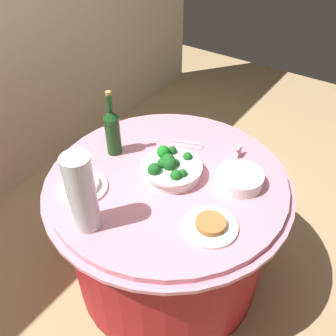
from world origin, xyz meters
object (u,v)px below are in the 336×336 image
(food_plate_peanuts, at_px, (210,225))
(food_plate_rice, at_px, (83,186))
(plate_stack, at_px, (240,179))
(serving_tongs, at_px, (188,145))
(label_placard_front, at_px, (239,151))
(broccoli_bowl, at_px, (171,168))
(decorative_fruit_vase, at_px, (83,197))
(wine_bottle, at_px, (112,131))

(food_plate_peanuts, relative_size, food_plate_rice, 1.00)
(plate_stack, xyz_separation_m, food_plate_rice, (-0.43, 0.55, -0.02))
(serving_tongs, height_order, label_placard_front, label_placard_front)
(broccoli_bowl, distance_m, plate_stack, 0.31)
(decorative_fruit_vase, relative_size, food_plate_rice, 1.55)
(wine_bottle, relative_size, label_placard_front, 6.11)
(food_plate_rice, bearing_deg, plate_stack, -52.31)
(wine_bottle, bearing_deg, food_plate_rice, -167.36)
(broccoli_bowl, relative_size, decorative_fruit_vase, 0.82)
(plate_stack, bearing_deg, label_placard_front, 27.05)
(wine_bottle, relative_size, food_plate_peanuts, 1.53)
(broccoli_bowl, height_order, wine_bottle, wine_bottle)
(broccoli_bowl, distance_m, wine_bottle, 0.34)
(decorative_fruit_vase, height_order, food_plate_rice, decorative_fruit_vase)
(decorative_fruit_vase, xyz_separation_m, food_plate_rice, (0.14, 0.17, -0.13))
(food_plate_peanuts, bearing_deg, plate_stack, 4.51)
(decorative_fruit_vase, xyz_separation_m, serving_tongs, (0.68, -0.04, -0.14))
(food_plate_rice, bearing_deg, wine_bottle, 12.64)
(broccoli_bowl, height_order, decorative_fruit_vase, decorative_fruit_vase)
(food_plate_peanuts, relative_size, label_placard_front, 4.00)
(broccoli_bowl, relative_size, plate_stack, 1.33)
(plate_stack, xyz_separation_m, label_placard_front, (0.18, 0.09, 0.00))
(broccoli_bowl, distance_m, label_placard_front, 0.37)
(wine_bottle, height_order, serving_tongs, wine_bottle)
(serving_tongs, bearing_deg, food_plate_peanuts, -138.02)
(food_plate_rice, bearing_deg, decorative_fruit_vase, -129.41)
(plate_stack, relative_size, wine_bottle, 0.62)
(broccoli_bowl, xyz_separation_m, decorative_fruit_vase, (-0.43, 0.10, 0.10))
(plate_stack, bearing_deg, food_plate_peanuts, -175.49)
(serving_tongs, bearing_deg, label_placard_front, -74.91)
(decorative_fruit_vase, relative_size, label_placard_front, 6.18)
(plate_stack, distance_m, serving_tongs, 0.37)
(serving_tongs, relative_size, food_plate_rice, 0.75)
(label_placard_front, bearing_deg, decorative_fruit_vase, 158.44)
(decorative_fruit_vase, relative_size, serving_tongs, 2.06)
(wine_bottle, distance_m, food_plate_rice, 0.31)
(decorative_fruit_vase, bearing_deg, wine_bottle, 28.62)
(wine_bottle, xyz_separation_m, label_placard_front, (0.33, -0.52, -0.10))
(plate_stack, relative_size, decorative_fruit_vase, 0.62)
(wine_bottle, bearing_deg, food_plate_peanuts, -103.63)
(plate_stack, height_order, decorative_fruit_vase, decorative_fruit_vase)
(broccoli_bowl, bearing_deg, food_plate_rice, 138.16)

